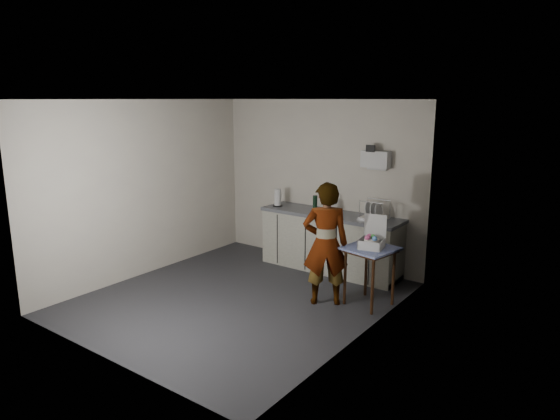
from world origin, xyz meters
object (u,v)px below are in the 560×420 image
Objects in this scene: kitchen_counter at (330,244)px; dish_rack at (374,215)px; dark_bottle at (315,203)px; side_table at (370,255)px; bakery_box at (372,241)px; soap_bottle at (327,204)px; soda_can at (329,209)px; standing_man at (326,244)px; paper_towel at (278,198)px.

dish_rack is (0.69, 0.04, 0.55)m from kitchen_counter.
dark_bottle is 0.60× the size of dish_rack.
dish_rack is (0.98, 0.05, -0.06)m from dark_bottle.
dark_bottle is at bearing 159.26° from side_table.
bakery_box is (0.41, -0.89, -0.11)m from dish_rack.
soap_bottle is 0.08m from soda_can.
dish_rack is (0.09, 1.19, 0.17)m from standing_man.
bakery_box reaches higher than dark_bottle.
standing_man is 3.94× the size of bakery_box.
soda_can reaches higher than kitchen_counter.
soap_bottle is 0.25m from dark_bottle.
dark_bottle reaches higher than kitchen_counter.
soda_can is at bearing 133.90° from bakery_box.
standing_man is (-0.49, -0.29, 0.13)m from side_table.
dark_bottle is at bearing 5.99° from paper_towel.
paper_towel is 2.20m from bakery_box.
bakery_box is at bearing -37.73° from kitchen_counter.
dish_rack reaches higher than kitchen_counter.
paper_towel is (-0.94, -0.03, 0.07)m from soda_can.
kitchen_counter is 1.45m from bakery_box.
soda_can is at bearing -9.12° from dark_bottle.
soap_bottle is at bearing -95.11° from standing_man.
standing_man is 6.71× the size of dark_bottle.
dish_rack is (-0.39, 0.89, 0.30)m from side_table.
soap_bottle is at bearing 1.34° from paper_towel.
standing_man is at bearing -59.63° from soap_bottle.
kitchen_counter is 17.32× the size of soda_can.
soap_bottle is (-0.64, 1.09, 0.25)m from standing_man.
soap_bottle reaches higher than soda_can.
dish_rack reaches higher than soda_can.
soap_bottle is 0.91m from paper_towel.
kitchen_counter is at bearing 0.37° from dark_bottle.
soap_bottle is at bearing -11.38° from dark_bottle.
soda_can is at bearing -172.80° from dish_rack.
bakery_box is (1.14, -0.80, -0.19)m from soap_bottle.
standing_man reaches higher than side_table.
soda_can is 1.38m from bakery_box.
standing_man reaches higher than dish_rack.
bakery_box is at bearing -20.73° from paper_towel.
side_table is 1.65m from dark_bottle.
dark_bottle is 0.98m from dish_rack.
dish_rack is (0.71, 0.09, -0.00)m from soda_can.
bakery_box reaches higher than kitchen_counter.
side_table is (1.08, -0.85, 0.24)m from kitchen_counter.
dark_bottle is 1.63m from bakery_box.
dish_rack is at bearing -130.03° from standing_man.
standing_man reaches higher than bakery_box.
kitchen_counter is at bearing 69.94° from soda_can.
soda_can is at bearing 10.86° from soap_bottle.
paper_towel reaches higher than bakery_box.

